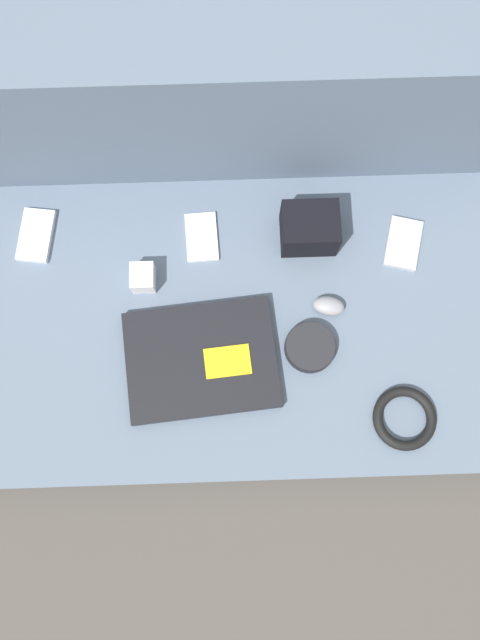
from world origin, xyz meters
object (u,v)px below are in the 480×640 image
object	(u,v)px
computer_mouse	(329,306)
camera_pouch	(309,229)
phone_small	(202,237)
charger_brick	(143,278)
phone_black	(403,243)
laptop	(201,360)
phone_silver	(36,236)
speaker_puck	(310,347)

from	to	relation	value
computer_mouse	camera_pouch	world-z (taller)	camera_pouch
phone_small	charger_brick	size ratio (longest dim) A/B	2.00
phone_black	computer_mouse	bearing A→B (deg)	-127.18
phone_small	camera_pouch	world-z (taller)	camera_pouch
phone_small	camera_pouch	distance (m)	0.22
laptop	phone_silver	distance (m)	0.44
computer_mouse	charger_brick	distance (m)	0.38
laptop	computer_mouse	xyz separation A→B (m)	(0.26, 0.10, 0.00)
laptop	phone_black	distance (m)	0.48
laptop	speaker_puck	world-z (taller)	same
charger_brick	computer_mouse	bearing A→B (deg)	-10.41
charger_brick	camera_pouch	bearing A→B (deg)	14.33
phone_black	phone_small	distance (m)	0.42
speaker_puck	phone_black	xyz separation A→B (m)	(0.21, 0.21, -0.01)
speaker_puck	charger_brick	size ratio (longest dim) A/B	1.88
laptop	phone_small	size ratio (longest dim) A/B	2.90
phone_black	phone_silver	bearing A→B (deg)	-168.74
computer_mouse	speaker_puck	xyz separation A→B (m)	(-0.04, -0.08, -0.00)
laptop	charger_brick	xyz separation A→B (m)	(-0.11, 0.17, 0.01)
phone_black	charger_brick	bearing A→B (deg)	-159.01
phone_silver	phone_small	distance (m)	0.35
computer_mouse	speaker_puck	distance (m)	0.09
phone_silver	phone_black	size ratio (longest dim) A/B	0.99
computer_mouse	camera_pouch	bearing A→B (deg)	113.20
camera_pouch	charger_brick	bearing A→B (deg)	-165.67
computer_mouse	phone_silver	xyz separation A→B (m)	(-0.60, 0.17, -0.01)
phone_silver	phone_black	bearing A→B (deg)	4.49
laptop	charger_brick	distance (m)	0.21
computer_mouse	charger_brick	world-z (taller)	charger_brick
phone_small	computer_mouse	bearing A→B (deg)	-35.03
computer_mouse	phone_black	bearing A→B (deg)	49.62
laptop	camera_pouch	size ratio (longest dim) A/B	2.77
laptop	charger_brick	world-z (taller)	charger_brick
phone_small	charger_brick	world-z (taller)	charger_brick
computer_mouse	phone_small	size ratio (longest dim) A/B	0.64
laptop	camera_pouch	bearing A→B (deg)	43.45
speaker_puck	camera_pouch	size ratio (longest dim) A/B	0.90
phone_silver	charger_brick	distance (m)	0.25
laptop	camera_pouch	distance (m)	0.34
laptop	phone_small	xyz separation A→B (m)	(0.00, 0.26, -0.01)
phone_small	phone_silver	bearing A→B (deg)	174.74
laptop	speaker_puck	xyz separation A→B (m)	(0.22, 0.02, 0.00)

